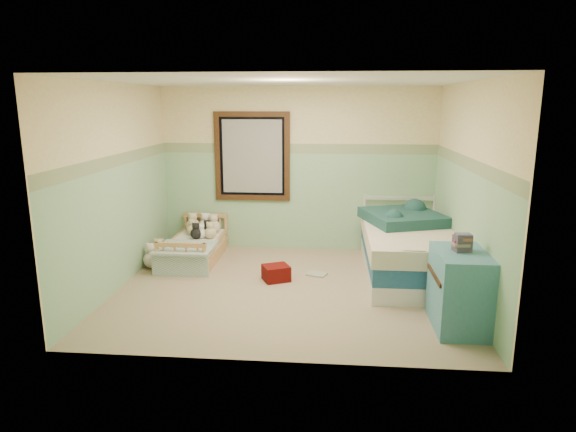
# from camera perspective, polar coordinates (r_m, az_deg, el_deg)

# --- Properties ---
(floor) EXTENTS (4.20, 3.60, 0.02)m
(floor) POSITION_cam_1_polar(r_m,az_deg,el_deg) (6.31, -0.07, -8.33)
(floor) COLOR #806E5B
(floor) RESTS_ON ground
(ceiling) EXTENTS (4.20, 3.60, 0.02)m
(ceiling) POSITION_cam_1_polar(r_m,az_deg,el_deg) (5.89, -0.07, 15.19)
(ceiling) COLOR silver
(ceiling) RESTS_ON wall_back
(wall_back) EXTENTS (4.20, 0.04, 2.50)m
(wall_back) POSITION_cam_1_polar(r_m,az_deg,el_deg) (7.75, 1.12, 5.27)
(wall_back) COLOR #D4BD8A
(wall_back) RESTS_ON floor
(wall_front) EXTENTS (4.20, 0.04, 2.50)m
(wall_front) POSITION_cam_1_polar(r_m,az_deg,el_deg) (4.22, -2.24, -1.13)
(wall_front) COLOR #D4BD8A
(wall_front) RESTS_ON floor
(wall_left) EXTENTS (0.04, 3.60, 2.50)m
(wall_left) POSITION_cam_1_polar(r_m,az_deg,el_deg) (6.50, -18.87, 3.13)
(wall_left) COLOR #D4BD8A
(wall_left) RESTS_ON floor
(wall_right) EXTENTS (0.04, 3.60, 2.50)m
(wall_right) POSITION_cam_1_polar(r_m,az_deg,el_deg) (6.15, 19.82, 2.55)
(wall_right) COLOR #D4BD8A
(wall_right) RESTS_ON floor
(wainscot_mint) EXTENTS (4.20, 0.01, 1.50)m
(wainscot_mint) POSITION_cam_1_polar(r_m,az_deg,el_deg) (7.81, 1.09, 1.62)
(wainscot_mint) COLOR #94B497
(wainscot_mint) RESTS_ON floor
(border_strip) EXTENTS (4.20, 0.01, 0.15)m
(border_strip) POSITION_cam_1_polar(r_m,az_deg,el_deg) (7.70, 1.12, 7.66)
(border_strip) COLOR #44664C
(border_strip) RESTS_ON wall_back
(window_frame) EXTENTS (1.16, 0.06, 1.36)m
(window_frame) POSITION_cam_1_polar(r_m,az_deg,el_deg) (7.76, -4.09, 6.75)
(window_frame) COLOR black
(window_frame) RESTS_ON wall_back
(window_blinds) EXTENTS (0.92, 0.01, 1.12)m
(window_blinds) POSITION_cam_1_polar(r_m,az_deg,el_deg) (7.77, -4.08, 6.75)
(window_blinds) COLOR #AFAFAC
(window_blinds) RESTS_ON window_frame
(toddler_bed_frame) EXTENTS (0.70, 1.41, 0.18)m
(toddler_bed_frame) POSITION_cam_1_polar(r_m,az_deg,el_deg) (7.51, -10.54, -4.24)
(toddler_bed_frame) COLOR #B27D3F
(toddler_bed_frame) RESTS_ON floor
(toddler_mattress) EXTENTS (0.64, 1.35, 0.12)m
(toddler_mattress) POSITION_cam_1_polar(r_m,az_deg,el_deg) (7.47, -10.58, -3.14)
(toddler_mattress) COLOR silver
(toddler_mattress) RESTS_ON toddler_bed_frame
(patchwork_quilt) EXTENTS (0.77, 0.70, 0.03)m
(patchwork_quilt) POSITION_cam_1_polar(r_m,az_deg,el_deg) (7.05, -11.55, -3.52)
(patchwork_quilt) COLOR #5D82B5
(patchwork_quilt) RESTS_ON toddler_mattress
(plush_bed_brown) EXTENTS (0.20, 0.20, 0.20)m
(plush_bed_brown) POSITION_cam_1_polar(r_m,az_deg,el_deg) (7.93, -10.72, -1.00)
(plush_bed_brown) COLOR brown
(plush_bed_brown) RESTS_ON toddler_mattress
(plush_bed_white) EXTENTS (0.20, 0.20, 0.20)m
(plush_bed_white) POSITION_cam_1_polar(r_m,az_deg,el_deg) (7.88, -9.32, -1.04)
(plush_bed_white) COLOR white
(plush_bed_white) RESTS_ON toddler_mattress
(plush_bed_tan) EXTENTS (0.17, 0.17, 0.17)m
(plush_bed_tan) POSITION_cam_1_polar(r_m,az_deg,el_deg) (7.72, -10.79, -1.52)
(plush_bed_tan) COLOR beige
(plush_bed_tan) RESTS_ON toddler_mattress
(plush_bed_dark) EXTENTS (0.16, 0.16, 0.16)m
(plush_bed_dark) POSITION_cam_1_polar(r_m,az_deg,el_deg) (7.66, -9.14, -1.59)
(plush_bed_dark) COLOR black
(plush_bed_dark) RESTS_ON toddler_mattress
(plush_floor_cream) EXTENTS (0.24, 0.24, 0.24)m
(plush_floor_cream) POSITION_cam_1_polar(r_m,az_deg,el_deg) (7.27, -15.16, -4.80)
(plush_floor_cream) COLOR beige
(plush_floor_cream) RESTS_ON floor
(plush_floor_tan) EXTENTS (0.23, 0.23, 0.23)m
(plush_floor_tan) POSITION_cam_1_polar(r_m,az_deg,el_deg) (7.55, -14.35, -4.15)
(plush_floor_tan) COLOR beige
(plush_floor_tan) RESTS_ON floor
(twin_bed_frame) EXTENTS (1.10, 2.20, 0.22)m
(twin_bed_frame) POSITION_cam_1_polar(r_m,az_deg,el_deg) (6.92, 13.37, -5.70)
(twin_bed_frame) COLOR silver
(twin_bed_frame) RESTS_ON floor
(twin_boxspring) EXTENTS (1.10, 2.20, 0.22)m
(twin_boxspring) POSITION_cam_1_polar(r_m,az_deg,el_deg) (6.85, 13.47, -3.96)
(twin_boxspring) COLOR navy
(twin_boxspring) RESTS_ON twin_bed_frame
(twin_mattress) EXTENTS (1.14, 2.24, 0.22)m
(twin_mattress) POSITION_cam_1_polar(r_m,az_deg,el_deg) (6.80, 13.56, -2.18)
(twin_mattress) COLOR beige
(twin_mattress) RESTS_ON twin_boxspring
(teal_blanket) EXTENTS (1.20, 1.23, 0.14)m
(teal_blanket) POSITION_cam_1_polar(r_m,az_deg,el_deg) (7.03, 12.89, -0.13)
(teal_blanket) COLOR #183C3D
(teal_blanket) RESTS_ON twin_mattress
(dresser) EXTENTS (0.50, 0.80, 0.80)m
(dresser) POSITION_cam_1_polar(r_m,az_deg,el_deg) (5.44, 18.88, -7.94)
(dresser) COLOR teal
(dresser) RESTS_ON floor
(book_stack) EXTENTS (0.19, 0.16, 0.16)m
(book_stack) POSITION_cam_1_polar(r_m,az_deg,el_deg) (5.33, 19.17, -2.95)
(book_stack) COLOR brown
(book_stack) RESTS_ON dresser
(red_pillow) EXTENTS (0.41, 0.39, 0.20)m
(red_pillow) POSITION_cam_1_polar(r_m,az_deg,el_deg) (6.55, -1.36, -6.49)
(red_pillow) COLOR #8F0A06
(red_pillow) RESTS_ON floor
(floor_book) EXTENTS (0.30, 0.27, 0.02)m
(floor_book) POSITION_cam_1_polar(r_m,az_deg,el_deg) (6.79, 3.29, -6.62)
(floor_book) COLOR #F7BC50
(floor_book) RESTS_ON floor
(extra_plush_0) EXTENTS (0.21, 0.21, 0.21)m
(extra_plush_0) POSITION_cam_1_polar(r_m,az_deg,el_deg) (7.87, -10.73, -1.09)
(extra_plush_0) COLOR beige
(extra_plush_0) RESTS_ON toddler_mattress
(extra_plush_1) EXTENTS (0.15, 0.15, 0.15)m
(extra_plush_1) POSITION_cam_1_polar(r_m,az_deg,el_deg) (7.51, -9.83, -1.95)
(extra_plush_1) COLOR white
(extra_plush_1) RESTS_ON toddler_mattress
(extra_plush_2) EXTENTS (0.17, 0.17, 0.17)m
(extra_plush_2) POSITION_cam_1_polar(r_m,az_deg,el_deg) (7.47, -8.81, -1.91)
(extra_plush_2) COLOR beige
(extra_plush_2) RESTS_ON toddler_mattress
(extra_plush_3) EXTENTS (0.17, 0.17, 0.17)m
(extra_plush_3) POSITION_cam_1_polar(r_m,az_deg,el_deg) (7.48, -10.40, -1.98)
(extra_plush_3) COLOR black
(extra_plush_3) RESTS_ON toddler_mattress
(extra_plush_4) EXTENTS (0.20, 0.20, 0.20)m
(extra_plush_4) POSITION_cam_1_polar(r_m,az_deg,el_deg) (7.80, -8.42, -1.18)
(extra_plush_4) COLOR beige
(extra_plush_4) RESTS_ON toddler_mattress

